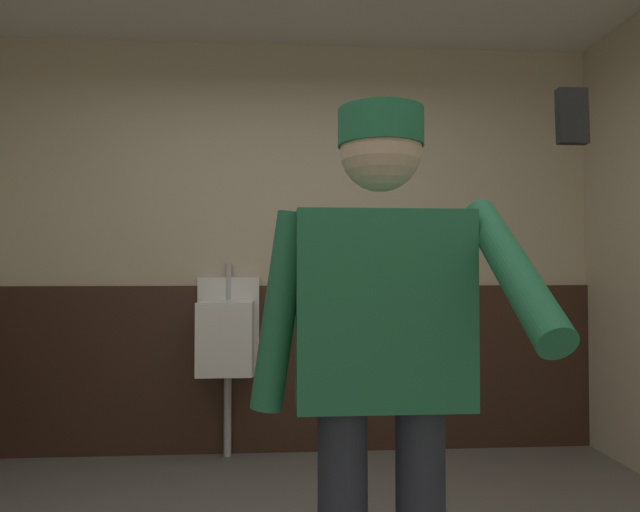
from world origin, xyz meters
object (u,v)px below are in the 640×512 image
at_px(urinal_solo, 227,336).
at_px(cell_phone, 572,116).
at_px(person, 382,344).
at_px(soap_dispenser, 447,259).

height_order(urinal_solo, cell_phone, cell_phone).
bearing_deg(person, soap_dispenser, 68.87).
xyz_separation_m(urinal_solo, cell_phone, (0.92, -2.52, 0.72)).
bearing_deg(soap_dispenser, person, -111.13).
bearing_deg(soap_dispenser, cell_phone, -101.50).
bearing_deg(cell_phone, soap_dispenser, 76.21).
distance_m(urinal_solo, soap_dispenser, 1.54).
distance_m(urinal_solo, person, 2.13).
distance_m(person, cell_phone, 0.77).
bearing_deg(person, urinal_solo, 107.30).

